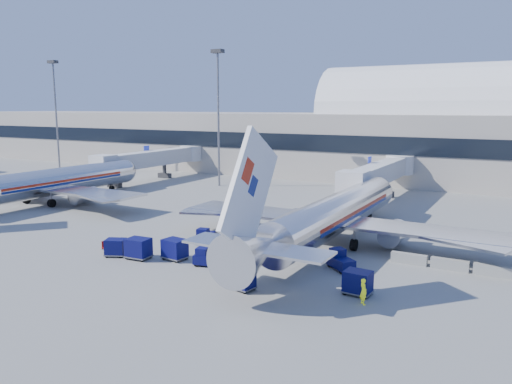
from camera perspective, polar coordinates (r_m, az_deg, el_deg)
The scene contains 21 objects.
ground at distance 50.17m, azimuth -4.06°, elevation -5.69°, with size 260.00×260.00×0.00m, color gray.
terminal at distance 104.56m, azimuth 6.63°, elevation 6.46°, with size 170.00×28.15×21.00m.
airliner_main at distance 48.97m, azimuth 8.69°, elevation -2.64°, with size 32.00×37.26×12.07m.
airliner_mid at distance 74.60m, azimuth -23.08°, elevation 0.93°, with size 32.00×37.26×12.07m.
jetbridge_near at distance 74.26m, azimuth 14.17°, elevation 2.15°, with size 4.40×27.50×6.25m.
jetbridge_mid at distance 94.25m, azimuth -11.32°, elevation 3.80°, with size 4.40×27.50×6.25m.
mast_far_west at distance 111.66m, azimuth -21.97°, elevation 9.77°, with size 2.00×1.20×22.60m.
mast_west at distance 84.45m, azimuth -4.35°, elevation 10.68°, with size 2.00×1.20×22.60m.
barrier_near at distance 45.10m, azimuth 17.08°, elevation -7.29°, with size 3.00×0.55×0.90m, color #9E9E96.
barrier_mid at distance 44.58m, azimuth 21.26°, elevation -7.73°, with size 3.00×0.55×0.90m, color #9E9E96.
barrier_far at distance 44.30m, azimuth 25.52°, elevation -8.14°, with size 3.00×0.55×0.90m, color #9E9E96.
tug_lead at distance 42.73m, azimuth -5.60°, elevation -7.48°, with size 2.61×1.73×1.56m.
tug_right at distance 42.21m, azimuth 9.63°, elevation -7.72°, with size 2.81×2.59×1.67m.
tug_left at distance 49.62m, azimuth -5.88°, elevation -5.04°, with size 1.65×2.61×1.58m.
cart_train_a at distance 44.73m, azimuth -9.27°, elevation -6.42°, with size 2.25×1.82×1.83m.
cart_train_b at distance 45.55m, azimuth -13.29°, elevation -6.24°, with size 2.22×1.76×1.85m.
cart_train_c at distance 46.89m, azimuth -15.74°, elevation -6.08°, with size 2.20×1.99×1.58m.
cart_solo_near at distance 37.18m, azimuth -1.58°, elevation -9.89°, with size 1.98×1.64×1.56m.
cart_solo_far at distance 36.96m, azimuth 11.56°, elevation -10.05°, with size 2.06×1.62×1.74m.
cart_open_red at distance 47.98m, azimuth -15.89°, elevation -6.30°, with size 2.24×1.80×0.53m.
ramp_worker at distance 35.35m, azimuth 12.17°, elevation -11.04°, with size 0.66×0.43×1.82m, color #D0F019.
Camera 1 is at (26.70, -40.34, 13.29)m, focal length 35.00 mm.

